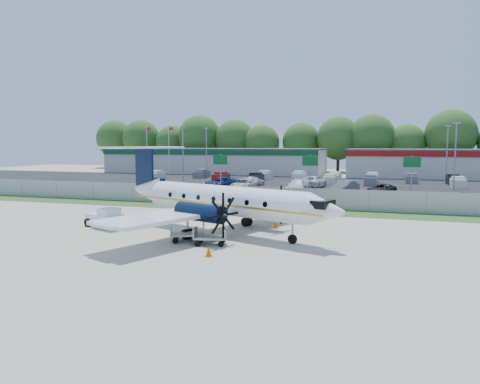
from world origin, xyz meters
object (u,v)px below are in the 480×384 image
(baggage_cart_far, at_px, (210,237))
(pushback_tug, at_px, (106,218))
(baggage_cart_near, at_px, (187,233))
(aircraft, at_px, (220,200))

(baggage_cart_far, bearing_deg, pushback_tug, 160.26)
(pushback_tug, xyz_separation_m, baggage_cart_far, (10.04, -3.60, -0.18))
(baggage_cart_near, bearing_deg, pushback_tug, 159.06)
(baggage_cart_near, xyz_separation_m, baggage_cart_far, (1.77, -0.44, -0.03))
(aircraft, relative_size, baggage_cart_near, 7.73)
(baggage_cart_far, bearing_deg, baggage_cart_near, 166.07)
(pushback_tug, bearing_deg, aircraft, 2.94)
(baggage_cart_near, bearing_deg, baggage_cart_far, -13.93)
(aircraft, xyz_separation_m, baggage_cart_near, (-0.93, -3.64, -1.80))
(baggage_cart_far, bearing_deg, aircraft, 101.68)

